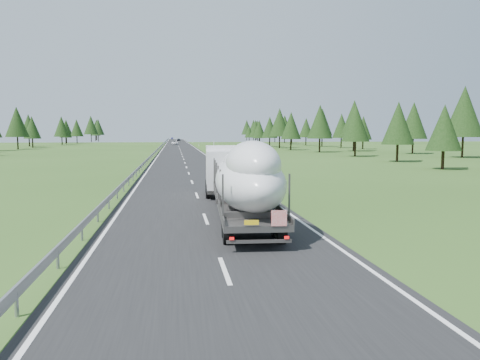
{
  "coord_description": "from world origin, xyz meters",
  "views": [
    {
      "loc": [
        -1.54,
        -23.39,
        4.36
      ],
      "look_at": [
        1.86,
        0.66,
        1.91
      ],
      "focal_mm": 35.0,
      "sensor_mm": 36.0,
      "label": 1
    }
  ],
  "objects": [
    {
      "name": "distant_car_dark",
      "position": [
        1.03,
        230.78,
        0.69
      ],
      "size": [
        1.88,
        4.16,
        1.38
      ],
      "primitive_type": "imported",
      "rotation": [
        0.0,
        0.0,
        -0.06
      ],
      "color": "black",
      "rests_on": "ground"
    },
    {
      "name": "guardrail",
      "position": [
        -5.3,
        99.94,
        0.6
      ],
      "size": [
        0.1,
        400.0,
        0.76
      ],
      "color": "slate",
      "rests_on": "ground"
    },
    {
      "name": "ground",
      "position": [
        0.0,
        0.0,
        0.0
      ],
      "size": [
        400.0,
        400.0,
        0.0
      ],
      "primitive_type": "plane",
      "color": "#284717",
      "rests_on": "ground"
    },
    {
      "name": "tree_line_right",
      "position": [
        40.31,
        106.23,
        6.84
      ],
      "size": [
        26.82,
        299.11,
        12.57
      ],
      "color": "black",
      "rests_on": "ground"
    },
    {
      "name": "distant_car_blue",
      "position": [
        -2.72,
        293.48,
        0.67
      ],
      "size": [
        1.48,
        4.08,
        1.33
      ],
      "primitive_type": "imported",
      "rotation": [
        0.0,
        0.0,
        0.02
      ],
      "color": "#16163F",
      "rests_on": "ground"
    },
    {
      "name": "distant_van",
      "position": [
        -1.2,
        150.03,
        0.71
      ],
      "size": [
        2.51,
        5.19,
        1.42
      ],
      "primitive_type": "imported",
      "rotation": [
        0.0,
        0.0,
        0.03
      ],
      "color": "silver",
      "rests_on": "ground"
    },
    {
      "name": "marker_posts",
      "position": [
        6.5,
        155.0,
        0.54
      ],
      "size": [
        0.13,
        350.08,
        1.0
      ],
      "color": "silver",
      "rests_on": "ground"
    },
    {
      "name": "road_surface",
      "position": [
        0.0,
        100.0,
        0.01
      ],
      "size": [
        10.0,
        400.0,
        0.02
      ],
      "primitive_type": "cube",
      "color": "black",
      "rests_on": "ground"
    },
    {
      "name": "tree_line_left",
      "position": [
        -43.48,
        123.15,
        7.09
      ],
      "size": [
        15.25,
        299.24,
        12.55
      ],
      "color": "black",
      "rests_on": "ground"
    },
    {
      "name": "highway_sign",
      "position": [
        7.2,
        80.0,
        1.81
      ],
      "size": [
        0.08,
        0.9,
        2.6
      ],
      "color": "slate",
      "rests_on": "ground"
    },
    {
      "name": "boat_truck",
      "position": [
        1.86,
        0.91,
        2.12
      ],
      "size": [
        3.35,
        18.68,
        4.05
      ],
      "color": "silver",
      "rests_on": "ground"
    }
  ]
}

